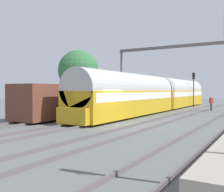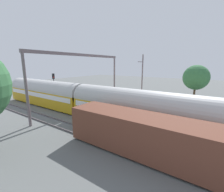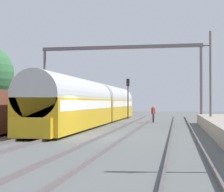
% 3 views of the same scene
% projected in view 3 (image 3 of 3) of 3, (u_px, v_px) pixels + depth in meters
% --- Properties ---
extents(ground, '(120.00, 120.00, 0.00)m').
position_uv_depth(ground, '(81.00, 137.00, 21.67)').
color(ground, slate).
extents(track_west, '(1.52, 60.00, 0.16)m').
position_uv_depth(track_west, '(49.00, 135.00, 22.03)').
color(track_west, '#5F5557').
rests_on(track_west, ground).
extents(track_east, '(1.52, 60.00, 0.16)m').
position_uv_depth(track_east, '(114.00, 136.00, 21.32)').
color(track_east, '#5F5557').
rests_on(track_east, ground).
extents(track_far_east, '(1.52, 60.00, 0.16)m').
position_uv_depth(track_far_east, '(183.00, 137.00, 20.60)').
color(track_far_east, '#5F5557').
rests_on(track_far_east, ground).
extents(passenger_train, '(2.93, 32.85, 3.82)m').
position_uv_depth(passenger_train, '(97.00, 103.00, 35.47)').
color(passenger_train, gold).
rests_on(passenger_train, ground).
extents(freight_car, '(2.80, 13.00, 2.70)m').
position_uv_depth(freight_car, '(8.00, 111.00, 25.49)').
color(freight_car, brown).
rests_on(freight_car, ground).
extents(person_crossing, '(0.41, 0.47, 1.73)m').
position_uv_depth(person_crossing, '(153.00, 112.00, 37.01)').
color(person_crossing, '#2C2C2C').
rests_on(person_crossing, ground).
extents(railway_signal_far, '(0.36, 0.30, 4.91)m').
position_uv_depth(railway_signal_far, '(128.00, 93.00, 43.49)').
color(railway_signal_far, '#2D2D33').
rests_on(railway_signal_far, ground).
extents(catenary_gantry, '(16.52, 0.28, 7.86)m').
position_uv_depth(catenary_gantry, '(120.00, 65.00, 36.73)').
color(catenary_gantry, '#695B60').
rests_on(catenary_gantry, ground).
extents(catenary_pole_east_mid, '(1.90, 0.20, 8.00)m').
position_uv_depth(catenary_pole_east_mid, '(210.00, 77.00, 29.93)').
color(catenary_pole_east_mid, '#695B60').
rests_on(catenary_pole_east_mid, ground).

